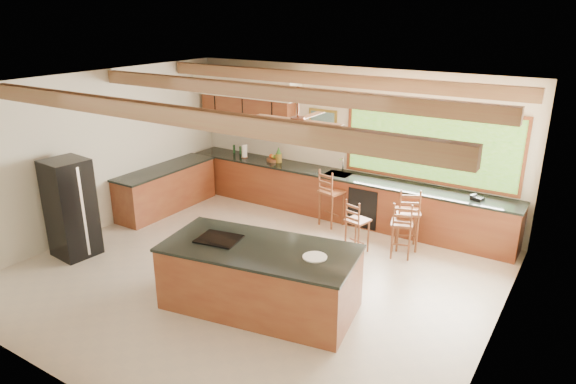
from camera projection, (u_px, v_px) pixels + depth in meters
The scene contains 9 objects.
ground at pixel (254, 274), 8.29m from camera, with size 7.20×7.20×0.00m, color beige.
room_shell at pixel (267, 131), 8.15m from camera, with size 7.27×6.54×3.02m.
counter_run at pixel (293, 193), 10.55m from camera, with size 7.12×3.10×1.26m.
island at pixel (260, 277), 7.23m from camera, with size 2.88×1.72×0.96m.
refrigerator at pixel (71, 208), 8.70m from camera, with size 0.73×0.71×1.71m.
bar_stool_a at pixel (330, 193), 9.91m from camera, with size 0.50×0.50×1.16m.
bar_stool_b at pixel (356, 222), 8.82m from camera, with size 0.43×0.43×0.99m.
bar_stool_c at pixel (407, 213), 8.92m from camera, with size 0.55×0.55×1.16m.
bar_stool_d at pixel (401, 225), 8.65m from camera, with size 0.46×0.46×1.02m.
Camera 1 is at (4.40, -5.93, 4.03)m, focal length 32.00 mm.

